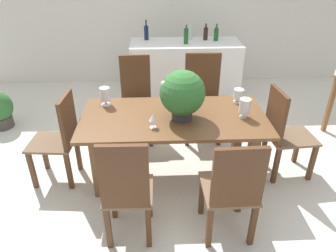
# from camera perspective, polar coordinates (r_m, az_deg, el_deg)

# --- Properties ---
(ground_plane) EXTENTS (7.04, 7.04, 0.00)m
(ground_plane) POSITION_cam_1_polar(r_m,az_deg,el_deg) (3.76, 0.71, -6.54)
(ground_plane) COLOR silver
(back_wall) EXTENTS (6.40, 0.10, 2.60)m
(back_wall) POSITION_cam_1_polar(r_m,az_deg,el_deg) (5.69, -0.70, 20.53)
(back_wall) COLOR beige
(back_wall) RESTS_ON ground
(dining_table) EXTENTS (1.84, 0.91, 0.73)m
(dining_table) POSITION_cam_1_polar(r_m,az_deg,el_deg) (3.25, 0.97, -0.26)
(dining_table) COLOR brown
(dining_table) RESTS_ON ground
(chair_head_end) EXTENTS (0.48, 0.44, 0.98)m
(chair_head_end) POSITION_cam_1_polar(r_m,az_deg,el_deg) (3.41, -18.58, -1.71)
(chair_head_end) COLOR #4C2D19
(chair_head_end) RESTS_ON ground
(chair_far_left) EXTENTS (0.42, 0.48, 1.05)m
(chair_far_left) POSITION_cam_1_polar(r_m,az_deg,el_deg) (4.05, -5.70, 5.46)
(chair_far_left) COLOR #4C2D19
(chair_far_left) RESTS_ON ground
(chair_foot_end) EXTENTS (0.50, 0.44, 0.99)m
(chair_foot_end) POSITION_cam_1_polar(r_m,az_deg,el_deg) (3.52, 19.80, -0.81)
(chair_foot_end) COLOR #4C2D19
(chair_foot_end) RESTS_ON ground
(chair_near_left) EXTENTS (0.41, 0.42, 1.03)m
(chair_near_left) POSITION_cam_1_polar(r_m,az_deg,el_deg) (2.57, -7.38, -11.14)
(chair_near_left) COLOR #4C2D19
(chair_near_left) RESTS_ON ground
(chair_near_right) EXTENTS (0.45, 0.47, 1.00)m
(chair_near_right) POSITION_cam_1_polar(r_m,az_deg,el_deg) (2.63, 11.41, -10.80)
(chair_near_right) COLOR #4C2D19
(chair_near_right) RESTS_ON ground
(chair_far_right) EXTENTS (0.49, 0.47, 1.06)m
(chair_far_right) POSITION_cam_1_polar(r_m,az_deg,el_deg) (4.09, 6.14, 5.92)
(chair_far_right) COLOR #4C2D19
(chair_far_right) RESTS_ON ground
(flower_centerpiece) EXTENTS (0.43, 0.43, 0.49)m
(flower_centerpiece) POSITION_cam_1_polar(r_m,az_deg,el_deg) (3.03, 2.58, 5.72)
(flower_centerpiece) COLOR #333338
(flower_centerpiece) RESTS_ON dining_table
(crystal_vase_left) EXTENTS (0.11, 0.11, 0.15)m
(crystal_vase_left) POSITION_cam_1_polar(r_m,az_deg,el_deg) (3.51, 12.42, 5.47)
(crystal_vase_left) COLOR silver
(crystal_vase_left) RESTS_ON dining_table
(crystal_vase_center_near) EXTENTS (0.11, 0.11, 0.20)m
(crystal_vase_center_near) POSITION_cam_1_polar(r_m,az_deg,el_deg) (3.20, 13.48, 3.41)
(crystal_vase_center_near) COLOR silver
(crystal_vase_center_near) RESTS_ON dining_table
(crystal_vase_right) EXTENTS (0.11, 0.11, 0.20)m
(crystal_vase_right) POSITION_cam_1_polar(r_m,az_deg,el_deg) (3.42, -11.13, 5.45)
(crystal_vase_right) COLOR silver
(crystal_vase_right) RESTS_ON dining_table
(wine_glass) EXTENTS (0.07, 0.07, 0.13)m
(wine_glass) POSITION_cam_1_polar(r_m,az_deg,el_deg) (2.94, -2.74, 1.37)
(wine_glass) COLOR silver
(wine_glass) RESTS_ON dining_table
(kitchen_counter) EXTENTS (1.63, 0.63, 0.95)m
(kitchen_counter) POSITION_cam_1_polar(r_m,az_deg,el_deg) (5.03, 3.02, 9.43)
(kitchen_counter) COLOR silver
(kitchen_counter) RESTS_ON ground
(wine_bottle_dark) EXTENTS (0.07, 0.07, 0.25)m
(wine_bottle_dark) POSITION_cam_1_polar(r_m,az_deg,el_deg) (5.04, 3.93, 16.23)
(wine_bottle_dark) COLOR #B2BFB7
(wine_bottle_dark) RESTS_ON kitchen_counter
(wine_bottle_clear) EXTENTS (0.07, 0.07, 0.27)m
(wine_bottle_clear) POSITION_cam_1_polar(r_m,az_deg,el_deg) (4.78, 3.24, 15.70)
(wine_bottle_clear) COLOR #194C1E
(wine_bottle_clear) RESTS_ON kitchen_counter
(wine_bottle_amber) EXTENTS (0.07, 0.07, 0.25)m
(wine_bottle_amber) POSITION_cam_1_polar(r_m,az_deg,el_deg) (4.99, 8.56, 15.85)
(wine_bottle_amber) COLOR #194C1E
(wine_bottle_amber) RESTS_ON kitchen_counter
(wine_bottle_tall) EXTENTS (0.07, 0.07, 0.24)m
(wine_bottle_tall) POSITION_cam_1_polar(r_m,az_deg,el_deg) (5.02, 6.71, 16.03)
(wine_bottle_tall) COLOR black
(wine_bottle_tall) RESTS_ON kitchen_counter
(wine_bottle_green) EXTENTS (0.07, 0.07, 0.29)m
(wine_bottle_green) POSITION_cam_1_polar(r_m,az_deg,el_deg) (5.01, -3.88, 16.26)
(wine_bottle_green) COLOR #0F1E38
(wine_bottle_green) RESTS_ON kitchen_counter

